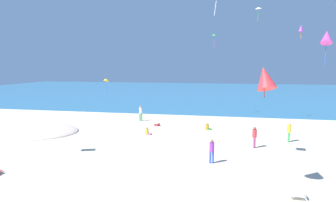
{
  "coord_description": "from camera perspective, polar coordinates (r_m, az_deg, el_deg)",
  "views": [
    {
      "loc": [
        3.99,
        -14.3,
        5.72
      ],
      "look_at": [
        0.0,
        5.33,
        3.24
      ],
      "focal_mm": 30.75,
      "sensor_mm": 36.0,
      "label": 1
    }
  ],
  "objects": [
    {
      "name": "ground_plane",
      "position": [
        25.28,
        2.12,
        -6.03
      ],
      "size": [
        120.0,
        120.0,
        0.0
      ],
      "primitive_type": "plane",
      "color": "beige"
    },
    {
      "name": "ocean_water",
      "position": [
        62.9,
        7.81,
        1.78
      ],
      "size": [
        120.0,
        60.0,
        0.05
      ],
      "primitive_type": "cube",
      "color": "teal",
      "rests_on": "ground_plane"
    },
    {
      "name": "dune_mound",
      "position": [
        28.4,
        -27.06,
        -5.35
      ],
      "size": [
        10.32,
        7.22,
        1.2
      ],
      "primitive_type": "ellipsoid",
      "color": "beige",
      "rests_on": "ground_plane"
    },
    {
      "name": "beach_chair_far_left",
      "position": [
        14.18,
        24.44,
        -16.23
      ],
      "size": [
        0.69,
        0.57,
        0.56
      ],
      "rotation": [
        0.0,
        0.0,
        3.23
      ],
      "color": "white",
      "rests_on": "ground_plane"
    },
    {
      "name": "cooler_box",
      "position": [
        27.55,
        -2.2,
        -4.64
      ],
      "size": [
        0.49,
        0.57,
        0.28
      ],
      "rotation": [
        0.0,
        0.0,
        4.45
      ],
      "color": "red",
      "rests_on": "ground_plane"
    },
    {
      "name": "person_0",
      "position": [
        21.0,
        16.76,
        -6.59
      ],
      "size": [
        0.41,
        0.41,
        1.52
      ],
      "rotation": [
        0.0,
        0.0,
        5.82
      ],
      "color": "#D8599E",
      "rests_on": "ground_plane"
    },
    {
      "name": "person_1",
      "position": [
        26.02,
        7.82,
        -5.14
      ],
      "size": [
        0.58,
        0.37,
        0.69
      ],
      "rotation": [
        0.0,
        0.0,
        0.14
      ],
      "color": "orange",
      "rests_on": "ground_plane"
    },
    {
      "name": "person_2",
      "position": [
        17.27,
        8.67,
        -9.48
      ],
      "size": [
        0.33,
        0.33,
        1.44
      ],
      "rotation": [
        0.0,
        0.0,
        4.87
      ],
      "color": "blue",
      "rests_on": "ground_plane"
    },
    {
      "name": "person_3",
      "position": [
        24.12,
        -4.16,
        -6.11
      ],
      "size": [
        0.54,
        0.34,
        0.65
      ],
      "rotation": [
        0.0,
        0.0,
        6.19
      ],
      "color": "yellow",
      "rests_on": "ground_plane"
    },
    {
      "name": "person_4",
      "position": [
        29.92,
        -5.42,
        -2.2
      ],
      "size": [
        0.39,
        0.39,
        1.61
      ],
      "rotation": [
        0.0,
        0.0,
        4.98
      ],
      "color": "green",
      "rests_on": "ground_plane"
    },
    {
      "name": "person_5",
      "position": [
        23.51,
        22.86,
        -5.42
      ],
      "size": [
        0.34,
        0.34,
        1.5
      ],
      "rotation": [
        0.0,
        0.0,
        6.12
      ],
      "color": "green",
      "rests_on": "ground_plane"
    },
    {
      "name": "kite_yellow",
      "position": [
        22.54,
        -12.01,
        4.03
      ],
      "size": [
        0.47,
        0.53,
        1.33
      ],
      "rotation": [
        0.0,
        0.0,
        1.23
      ],
      "color": "yellow"
    },
    {
      "name": "kite_purple",
      "position": [
        25.41,
        24.88,
        12.96
      ],
      "size": [
        0.53,
        0.53,
        1.09
      ],
      "rotation": [
        0.0,
        0.0,
        1.9
      ],
      "color": "purple"
    },
    {
      "name": "kite_red",
      "position": [
        13.33,
        18.69,
        4.36
      ],
      "size": [
        1.29,
        1.41,
        1.51
      ],
      "rotation": [
        0.0,
        0.0,
        3.64
      ],
      "color": "red"
    },
    {
      "name": "kite_white",
      "position": [
        30.08,
        17.46,
        17.13
      ],
      "size": [
        0.53,
        0.47,
        1.35
      ],
      "rotation": [
        0.0,
        0.0,
        5.93
      ],
      "color": "white"
    },
    {
      "name": "kite_magenta",
      "position": [
        18.0,
        28.92,
        11.04
      ],
      "size": [
        0.82,
        0.97,
        1.94
      ],
      "rotation": [
        0.0,
        0.0,
        5.98
      ],
      "color": "#DB3DA8"
    },
    {
      "name": "kite_green",
      "position": [
        32.33,
        9.14,
        12.75
      ],
      "size": [
        0.53,
        0.48,
        1.51
      ],
      "rotation": [
        0.0,
        0.0,
        3.63
      ],
      "color": "green"
    }
  ]
}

